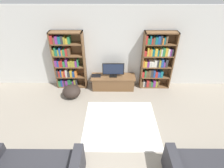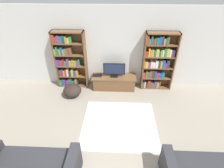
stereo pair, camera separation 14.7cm
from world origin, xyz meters
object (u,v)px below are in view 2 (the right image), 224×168
object	(u,v)px
tv_stand	(114,82)
television	(114,70)
bookshelf_left	(69,61)
bookshelf_right	(157,62)
beanbag_ottoman	(72,91)
laptop	(97,75)

from	to	relation	value
tv_stand	television	xyz separation A→B (m)	(0.00, -0.00, 0.48)
bookshelf_left	television	world-z (taller)	bookshelf_left
tv_stand	bookshelf_right	bearing A→B (deg)	5.64
tv_stand	beanbag_ottoman	size ratio (longest dim) A/B	2.56
bookshelf_left	beanbag_ottoman	distance (m)	0.98
bookshelf_right	television	bearing A→B (deg)	-174.19
tv_stand	laptop	world-z (taller)	laptop
television	tv_stand	bearing A→B (deg)	90.00
tv_stand	television	world-z (taller)	television
television	beanbag_ottoman	xyz separation A→B (m)	(-1.31, -0.49, -0.51)
laptop	television	bearing A→B (deg)	-2.64
bookshelf_right	tv_stand	bearing A→B (deg)	-174.36
bookshelf_right	laptop	distance (m)	1.99
beanbag_ottoman	tv_stand	bearing A→B (deg)	20.77
tv_stand	laptop	bearing A→B (deg)	177.76
television	bookshelf_right	bearing A→B (deg)	5.81
tv_stand	beanbag_ottoman	xyz separation A→B (m)	(-1.31, -0.50, -0.04)
bookshelf_left	laptop	world-z (taller)	bookshelf_left
bookshelf_right	laptop	bearing A→B (deg)	-176.65
laptop	bookshelf_right	bearing A→B (deg)	3.35
beanbag_ottoman	bookshelf_left	bearing A→B (deg)	104.06
bookshelf_left	bookshelf_right	distance (m)	2.84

